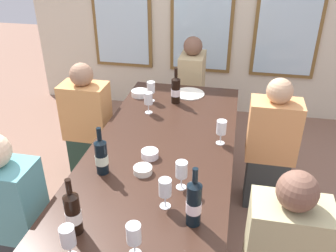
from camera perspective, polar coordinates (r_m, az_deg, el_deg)
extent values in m
plane|color=#815C4B|center=(2.84, -1.23, -17.02)|extent=(12.00, 12.00, 0.00)
cube|color=#321E15|center=(2.37, -1.41, -4.85)|extent=(0.96, 2.38, 0.04)
cube|color=#321E15|center=(3.55, -3.52, 0.52)|extent=(0.07, 0.07, 0.70)
cube|color=#321E15|center=(3.46, 8.91, -0.69)|extent=(0.07, 0.07, 0.70)
cylinder|color=white|center=(3.21, 3.35, 5.15)|extent=(0.27, 0.27, 0.01)
cylinder|color=black|center=(1.80, 4.12, -12.37)|extent=(0.07, 0.07, 0.23)
cone|color=black|center=(1.71, 4.27, -9.12)|extent=(0.07, 0.07, 0.02)
cylinder|color=black|center=(1.68, 4.33, -7.80)|extent=(0.03, 0.03, 0.08)
cylinder|color=white|center=(1.80, 4.11, -12.65)|extent=(0.08, 0.08, 0.06)
cylinder|color=black|center=(2.17, -10.50, -4.99)|extent=(0.07, 0.07, 0.21)
cone|color=black|center=(2.11, -10.78, -2.38)|extent=(0.07, 0.07, 0.02)
cylinder|color=black|center=(2.09, -10.90, -1.22)|extent=(0.03, 0.03, 0.08)
cylinder|color=silver|center=(2.18, -10.48, -5.22)|extent=(0.08, 0.08, 0.06)
cylinder|color=black|center=(1.81, -14.80, -13.43)|extent=(0.07, 0.07, 0.22)
cone|color=black|center=(1.74, -15.30, -10.50)|extent=(0.07, 0.07, 0.02)
cylinder|color=black|center=(1.70, -15.51, -9.21)|extent=(0.03, 0.03, 0.08)
cylinder|color=white|center=(1.82, -14.76, -13.68)|extent=(0.08, 0.08, 0.06)
cylinder|color=black|center=(3.01, 1.24, 5.55)|extent=(0.08, 0.07, 0.21)
cone|color=black|center=(2.97, 1.26, 7.61)|extent=(0.08, 0.07, 0.02)
cylinder|color=black|center=(2.95, 1.27, 8.51)|extent=(0.03, 0.03, 0.08)
cylinder|color=white|center=(3.01, 1.24, 5.37)|extent=(0.08, 0.08, 0.06)
cylinder|color=white|center=(2.18, -4.01, -6.98)|extent=(0.11, 0.11, 0.04)
cylinder|color=white|center=(2.32, -2.90, -4.47)|extent=(0.11, 0.11, 0.05)
cylinder|color=white|center=(3.18, -4.48, 5.21)|extent=(0.15, 0.15, 0.05)
cylinder|color=white|center=(1.96, -0.45, -12.57)|extent=(0.06, 0.06, 0.00)
cylinder|color=white|center=(1.93, -0.45, -11.69)|extent=(0.01, 0.01, 0.07)
cylinder|color=white|center=(1.88, -0.46, -9.73)|extent=(0.07, 0.07, 0.09)
cylinder|color=white|center=(2.08, 2.10, -9.67)|extent=(0.06, 0.06, 0.00)
cylinder|color=white|center=(2.06, 2.12, -8.82)|extent=(0.01, 0.01, 0.07)
cylinder|color=white|center=(2.01, 2.16, -6.90)|extent=(0.07, 0.07, 0.09)
cylinder|color=white|center=(2.88, -3.08, 2.18)|extent=(0.06, 0.06, 0.00)
cylinder|color=white|center=(2.87, -3.10, 2.88)|extent=(0.01, 0.01, 0.07)
cylinder|color=white|center=(2.83, -3.15, 4.43)|extent=(0.07, 0.07, 0.09)
cylinder|color=white|center=(2.50, 8.28, -2.68)|extent=(0.06, 0.06, 0.00)
cylinder|color=white|center=(2.48, 8.34, -1.91)|extent=(0.01, 0.01, 0.07)
cylinder|color=white|center=(2.44, 8.49, -0.19)|extent=(0.07, 0.07, 0.09)
cylinder|color=white|center=(1.75, -15.27, -18.45)|extent=(0.01, 0.01, 0.07)
cylinder|color=white|center=(1.69, -15.65, -16.49)|extent=(0.07, 0.07, 0.09)
cylinder|color=maroon|center=(1.71, -15.51, -17.22)|extent=(0.06, 0.06, 0.03)
cylinder|color=white|center=(3.08, -2.67, 4.03)|extent=(0.06, 0.06, 0.00)
cylinder|color=white|center=(3.07, -2.69, 4.70)|extent=(0.01, 0.01, 0.07)
cylinder|color=white|center=(3.03, -2.73, 6.16)|extent=(0.07, 0.07, 0.09)
cylinder|color=white|center=(1.71, -5.32, -18.62)|extent=(0.01, 0.01, 0.07)
cylinder|color=white|center=(1.65, -5.46, -16.63)|extent=(0.07, 0.07, 0.09)
cube|color=#233A2E|center=(3.32, -12.03, -4.86)|extent=(0.32, 0.24, 0.45)
cube|color=tan|center=(3.09, -12.90, 2.32)|extent=(0.38, 0.24, 0.48)
sphere|color=#987057|center=(2.97, -13.59, 7.94)|extent=(0.19, 0.19, 0.19)
cube|color=#323635|center=(3.09, 15.19, -8.18)|extent=(0.32, 0.24, 0.45)
cube|color=tan|center=(2.84, 16.38, -0.67)|extent=(0.38, 0.24, 0.48)
sphere|color=tan|center=(2.70, 17.33, 5.34)|extent=(0.19, 0.19, 0.19)
cube|color=teal|center=(2.27, -24.26, -10.60)|extent=(0.38, 0.24, 0.48)
cube|color=tan|center=(1.93, 18.20, -17.29)|extent=(0.38, 0.24, 0.48)
sphere|color=brown|center=(1.72, 19.87, -9.68)|extent=(0.19, 0.19, 0.19)
cube|color=#272142|center=(3.93, 3.60, 1.42)|extent=(0.24, 0.32, 0.45)
cube|color=tan|center=(3.74, 3.82, 7.75)|extent=(0.24, 0.38, 0.48)
sphere|color=brown|center=(3.63, 3.99, 12.54)|extent=(0.19, 0.19, 0.19)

